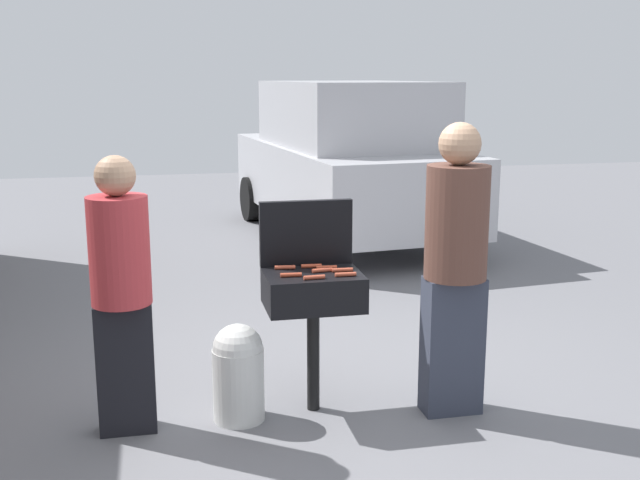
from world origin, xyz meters
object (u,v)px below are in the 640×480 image
Objects in this scene: hot_dog_2 at (314,277)px; hot_dog_7 at (327,268)px; hot_dog_4 at (342,270)px; bbq_grill at (313,295)px; hot_dog_3 at (285,267)px; hot_dog_5 at (346,274)px; person_right at (455,260)px; hot_dog_1 at (291,275)px; parked_minivan at (348,160)px; hot_dog_6 at (311,266)px; hot_dog_0 at (322,270)px; person_left at (121,286)px; propane_tank at (238,370)px.

hot_dog_2 and hot_dog_7 have the same top height.
hot_dog_7 is at bearing 135.98° from hot_dog_4.
bbq_grill is 0.25m from hot_dog_3.
hot_dog_5 is 0.68m from person_right.
hot_dog_1 is 5.41m from parked_minivan.
hot_dog_6 is at bearing 123.16° from hot_dog_5.
hot_dog_2 is (-0.08, -0.16, 0.00)m from hot_dog_0.
hot_dog_0 is 0.07× the size of person_right.
parked_minivan is at bearing 71.44° from hot_dog_3.
hot_dog_1 is (-0.21, -0.07, 0.00)m from hot_dog_0.
hot_dog_5 and hot_dog_7 have the same top height.
person_left is 0.91× the size of person_right.
hot_dog_5 is (-0.01, -0.11, 0.00)m from hot_dog_4.
hot_dog_2 reaches higher than propane_tank.
propane_tank is (-0.66, 0.07, -0.60)m from hot_dog_5.
hot_dog_4 is 0.21× the size of propane_tank.
bbq_grill is 0.49× the size of person_right.
hot_dog_3 is 1.00× the size of hot_dog_7.
hot_dog_4 is 0.07× the size of person_right.
person_right is (0.85, -0.21, 0.23)m from bbq_grill.
hot_dog_0 and hot_dog_6 have the same top height.
hot_dog_3 is 0.07× the size of person_right.
person_right is at bearing 76.85° from parked_minivan.
propane_tank is 0.37× the size of person_left.
hot_dog_3 is at bearing 179.80° from hot_dog_6.
person_right reaches higher than hot_dog_1.
hot_dog_6 is 0.80m from propane_tank.
parked_minivan is (1.45, 5.07, 0.11)m from hot_dog_0.
hot_dog_2 is at bearing -33.89° from hot_dog_1.
parked_minivan reaches higher than propane_tank.
hot_dog_5 is at bearing -19.33° from person_right.
propane_tank is at bearing 177.41° from hot_dog_1.
hot_dog_4 is at bearing -9.21° from hot_dog_0.
hot_dog_7 is 1.26m from person_left.
person_left reaches higher than hot_dog_2.
parked_minivan is at bearing -108.69° from person_right.
parked_minivan reaches higher than hot_dog_6.
bbq_grill is 0.91m from person_right.
hot_dog_6 is 1.18m from person_left.
bbq_grill is 6.95× the size of hot_dog_0.
person_right reaches higher than person_left.
hot_dog_1 is 0.33m from hot_dog_5.
bbq_grill is 5.31m from parked_minivan.
hot_dog_1 is 1.01m from person_right.
hot_dog_7 is at bearing 68.27° from parked_minivan.
parked_minivan is (1.33, 5.20, 0.11)m from hot_dog_5.
hot_dog_2 is 0.03× the size of parked_minivan.
hot_dog_1 is 0.68m from propane_tank.
hot_dog_1 and hot_dog_7 have the same top height.
hot_dog_4 reaches higher than propane_tank.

